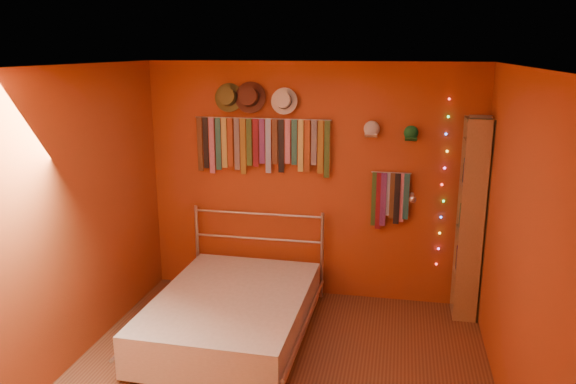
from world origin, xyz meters
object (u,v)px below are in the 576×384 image
Objects in this scene: tie_rack at (261,143)px; reading_lamp at (413,198)px; bed at (232,313)px; bookshelf at (475,219)px.

reading_lamp is at bearing -6.67° from tie_rack.
bookshelf is at bearing 22.64° from bed.
reading_lamp is 0.63m from bookshelf.
bed is (-2.21, -0.88, -0.80)m from bookshelf.
reading_lamp is at bearing -177.25° from bookshelf.
reading_lamp is 2.06m from bed.
bed is (-0.04, -1.03, -1.44)m from tie_rack.
tie_rack is at bearing 173.33° from reading_lamp.
bookshelf is at bearing 2.75° from reading_lamp.
bed is at bearing -158.37° from bookshelf.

